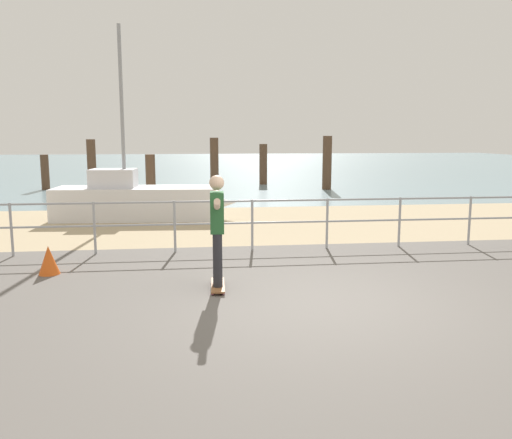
{
  "coord_description": "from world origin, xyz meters",
  "views": [
    {
      "loc": [
        -1.77,
        -6.8,
        2.31
      ],
      "look_at": [
        -0.71,
        2.0,
        0.9
      ],
      "focal_mm": 37.23,
      "sensor_mm": 36.0,
      "label": 1
    }
  ],
  "objects": [
    {
      "name": "skateboard",
      "position": [
        -1.41,
        0.96,
        0.07
      ],
      "size": [
        0.23,
        0.81,
        0.08
      ],
      "color": "brown",
      "rests_on": "ground"
    },
    {
      "name": "sea_surface",
      "position": [
        0.0,
        35.0,
        0.0
      ],
      "size": [
        72.0,
        50.0,
        0.04
      ],
      "primitive_type": "cube",
      "color": "#75939E",
      "rests_on": "ground"
    },
    {
      "name": "groyne_post_2",
      "position": [
        -3.21,
        12.01,
        0.83
      ],
      "size": [
        0.34,
        0.34,
        1.66
      ],
      "primitive_type": "cylinder",
      "color": "#513826",
      "rests_on": "ground"
    },
    {
      "name": "groyne_post_5",
      "position": [
        3.95,
        15.33,
        1.14
      ],
      "size": [
        0.39,
        0.39,
        2.29
      ],
      "primitive_type": "cylinder",
      "color": "#513826",
      "rests_on": "ground"
    },
    {
      "name": "groyne_post_1",
      "position": [
        -5.6,
        14.27,
        1.08
      ],
      "size": [
        0.34,
        0.34,
        2.16
      ],
      "primitive_type": "cylinder",
      "color": "#513826",
      "rests_on": "ground"
    },
    {
      "name": "groyne_post_4",
      "position": [
        1.56,
        17.98,
        0.95
      ],
      "size": [
        0.37,
        0.37,
        1.91
      ],
      "primitive_type": "cylinder",
      "color": "#513826",
      "rests_on": "ground"
    },
    {
      "name": "groyne_post_0",
      "position": [
        -7.98,
        16.7,
        0.75
      ],
      "size": [
        0.34,
        0.34,
        1.5
      ],
      "primitive_type": "cylinder",
      "color": "#513826",
      "rests_on": "ground"
    },
    {
      "name": "traffic_cone",
      "position": [
        -4.16,
        2.14,
        0.25
      ],
      "size": [
        0.36,
        0.36,
        0.5
      ],
      "primitive_type": "cone",
      "color": "#E55919",
      "rests_on": "ground"
    },
    {
      "name": "skateboarder",
      "position": [
        -1.41,
        0.96,
        1.02
      ],
      "size": [
        0.22,
        1.45,
        1.65
      ],
      "color": "#26262B",
      "rests_on": "skateboard"
    },
    {
      "name": "beach_strip",
      "position": [
        0.0,
        7.0,
        0.0
      ],
      "size": [
        24.0,
        6.0,
        0.04
      ],
      "primitive_type": "cube",
      "color": "tan",
      "rests_on": "ground"
    },
    {
      "name": "ground_plane",
      "position": [
        0.0,
        -1.0,
        0.0
      ],
      "size": [
        24.0,
        10.0,
        0.04
      ],
      "primitive_type": "cube",
      "color": "#605B56",
      "rests_on": "ground"
    },
    {
      "name": "railing_fence",
      "position": [
        -1.36,
        3.6,
        0.7
      ],
      "size": [
        13.88,
        0.05,
        1.05
      ],
      "color": "#9EA0A5",
      "rests_on": "ground"
    },
    {
      "name": "sailboat",
      "position": [
        -3.15,
        8.01,
        0.52
      ],
      "size": [
        5.0,
        1.66,
        5.2
      ],
      "color": "silver",
      "rests_on": "ground"
    },
    {
      "name": "groyne_post_3",
      "position": [
        -0.82,
        15.79,
        1.11
      ],
      "size": [
        0.36,
        0.36,
        2.21
      ],
      "primitive_type": "cylinder",
      "color": "#513826",
      "rests_on": "ground"
    }
  ]
}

